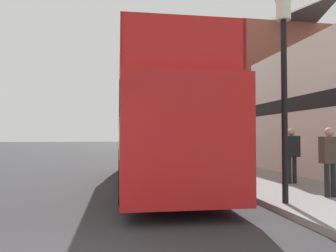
% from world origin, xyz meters
% --- Properties ---
extents(ground_plane, '(144.00, 144.00, 0.00)m').
position_xyz_m(ground_plane, '(0.00, 21.00, 0.00)').
color(ground_plane, '#333335').
extents(sidewalk, '(3.36, 108.00, 0.14)m').
position_xyz_m(sidewalk, '(6.32, 18.00, 0.07)').
color(sidewalk, gray).
rests_on(sidewalk, ground_plane).
extents(brick_terrace_rear, '(6.00, 18.45, 10.05)m').
position_xyz_m(brick_terrace_rear, '(10.99, 22.22, 5.03)').
color(brick_terrace_rear, brown).
rests_on(brick_terrace_rear, ground_plane).
extents(tour_bus, '(2.69, 10.16, 3.93)m').
position_xyz_m(tour_bus, '(2.73, 7.86, 1.81)').
color(tour_bus, red).
rests_on(tour_bus, ground_plane).
extents(parked_car_ahead_of_bus, '(1.82, 4.16, 1.51)m').
position_xyz_m(parked_car_ahead_of_bus, '(3.54, 16.15, 0.71)').
color(parked_car_ahead_of_bus, silver).
rests_on(parked_car_ahead_of_bus, ground_plane).
extents(pedestrian_second, '(0.44, 0.24, 1.68)m').
position_xyz_m(pedestrian_second, '(6.44, 4.17, 1.15)').
color(pedestrian_second, '#232328').
rests_on(pedestrian_second, sidewalk).
extents(pedestrian_third, '(0.45, 0.25, 1.70)m').
position_xyz_m(pedestrian_third, '(6.78, 6.43, 1.17)').
color(pedestrian_third, '#232328').
rests_on(pedestrian_third, sidewalk).
extents(lamp_post_nearest, '(0.35, 0.35, 4.71)m').
position_xyz_m(lamp_post_nearest, '(5.00, 3.70, 3.39)').
color(lamp_post_nearest, black).
rests_on(lamp_post_nearest, sidewalk).
extents(lamp_post_second, '(0.35, 0.35, 4.69)m').
position_xyz_m(lamp_post_second, '(5.22, 10.90, 3.37)').
color(lamp_post_second, black).
rests_on(lamp_post_second, sidewalk).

